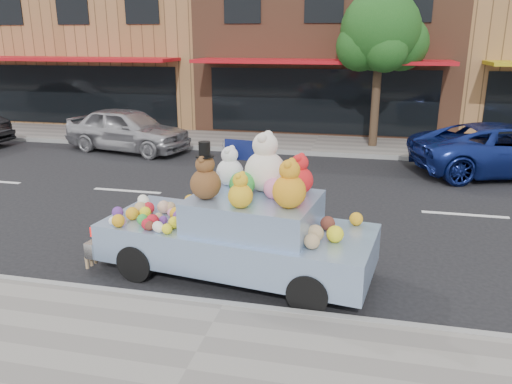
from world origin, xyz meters
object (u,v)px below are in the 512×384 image
(street_tree, at_px, (381,38))
(car_blue, at_px, (507,150))
(car_silver, at_px, (128,129))
(art_car, at_px, (239,227))

(street_tree, bearing_deg, car_blue, -37.10)
(car_silver, xyz_separation_m, art_car, (6.02, -8.15, 0.07))
(art_car, bearing_deg, car_blue, 61.25)
(street_tree, relative_size, car_silver, 1.20)
(street_tree, height_order, car_blue, street_tree)
(street_tree, xyz_separation_m, car_silver, (-8.13, -2.23, -2.95))
(street_tree, height_order, art_car, street_tree)
(street_tree, relative_size, art_car, 1.12)
(street_tree, bearing_deg, car_silver, -164.69)
(car_silver, bearing_deg, art_car, -131.82)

